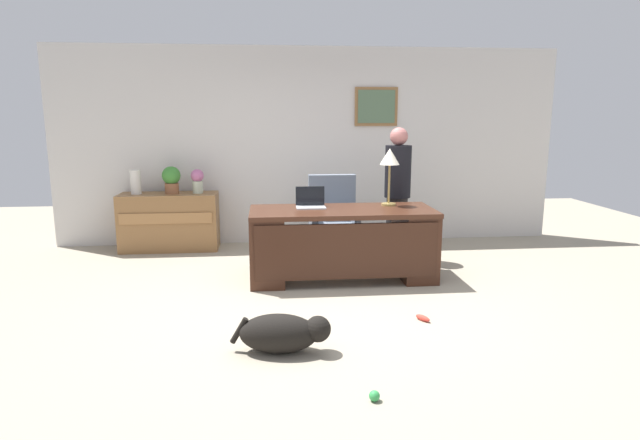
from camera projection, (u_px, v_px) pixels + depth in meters
The scene contains 14 objects.
ground_plane at pixel (330, 301), 5.16m from camera, with size 12.00×12.00×0.00m, color #9E937F.
back_wall at pixel (309, 146), 7.44m from camera, with size 7.00×0.16×2.70m.
desk at pixel (342, 241), 5.78m from camera, with size 2.00×0.81×0.78m.
credenza at pixel (170, 222), 7.10m from camera, with size 1.28×0.50×0.76m.
armchair at pixel (333, 221), 6.71m from camera, with size 0.60×0.59×1.03m.
person_standing at pixel (397, 192), 6.55m from camera, with size 0.32×0.32×1.64m.
dog_lying at pixel (283, 333), 4.03m from camera, with size 0.77×0.37×0.30m.
laptop at pixel (311, 202), 5.85m from camera, with size 0.32×0.22×0.23m.
desk_lamp at pixel (390, 160), 5.89m from camera, with size 0.22×0.22×0.64m.
vase_with_flowers at pixel (197, 180), 7.03m from camera, with size 0.17×0.17×0.32m.
vase_empty at pixel (136, 182), 6.96m from camera, with size 0.14×0.14×0.32m, color silver.
potted_plant at pixel (171, 179), 7.00m from camera, with size 0.24×0.24×0.36m.
dog_toy_ball at pixel (374, 396), 3.35m from camera, with size 0.07×0.07×0.07m, color green.
dog_toy_bone at pixel (423, 318), 4.67m from camera, with size 0.15×0.05×0.05m, color #E53F33.
Camera 1 is at (-0.57, -4.88, 1.78)m, focal length 29.80 mm.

